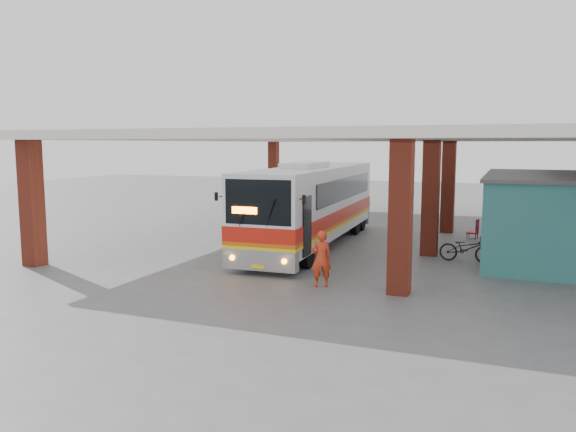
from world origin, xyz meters
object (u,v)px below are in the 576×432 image
(coach_bus, at_px, (312,204))
(motorcycle, at_px, (466,248))
(red_chair, at_px, (475,230))
(pedestrian, at_px, (321,259))

(coach_bus, distance_m, motorcycle, 6.44)
(motorcycle, bearing_deg, red_chair, 5.28)
(coach_bus, bearing_deg, motorcycle, -12.25)
(coach_bus, relative_size, motorcycle, 6.39)
(motorcycle, relative_size, red_chair, 2.12)
(coach_bus, xyz_separation_m, red_chair, (6.19, 4.30, -1.32))
(pedestrian, bearing_deg, motorcycle, -153.72)
(pedestrian, distance_m, red_chair, 11.22)
(motorcycle, bearing_deg, pedestrian, 149.55)
(red_chair, bearing_deg, coach_bus, -135.78)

